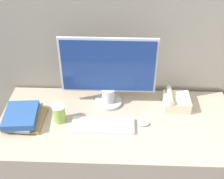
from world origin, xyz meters
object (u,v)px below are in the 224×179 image
at_px(keyboard, 103,125).
at_px(desk_telephone, 176,101).
at_px(coffee_cup, 59,113).
at_px(monitor, 108,73).
at_px(mouse, 143,123).
at_px(book_stack, 23,117).

bearing_deg(keyboard, desk_telephone, 24.97).
bearing_deg(desk_telephone, coffee_cup, -166.93).
xyz_separation_m(monitor, desk_telephone, (0.46, -0.02, -0.20)).
bearing_deg(coffee_cup, mouse, -2.28).
height_order(book_stack, desk_telephone, desk_telephone).
xyz_separation_m(mouse, desk_telephone, (0.23, 0.20, 0.03)).
bearing_deg(monitor, keyboard, -95.46).
xyz_separation_m(coffee_cup, desk_telephone, (0.76, 0.18, -0.02)).
bearing_deg(mouse, desk_telephone, 41.29).
relative_size(mouse, coffee_cup, 0.61).
xyz_separation_m(mouse, coffee_cup, (-0.54, 0.02, 0.05)).
xyz_separation_m(keyboard, coffee_cup, (-0.28, 0.05, 0.05)).
xyz_separation_m(monitor, keyboard, (-0.02, -0.25, -0.24)).
xyz_separation_m(coffee_cup, book_stack, (-0.23, -0.02, -0.02)).
relative_size(keyboard, mouse, 5.43).
bearing_deg(coffee_cup, keyboard, -9.60).
height_order(mouse, coffee_cup, coffee_cup).
relative_size(monitor, desk_telephone, 3.48).
height_order(monitor, keyboard, monitor).
relative_size(monitor, coffee_cup, 5.29).
bearing_deg(keyboard, monitor, 84.54).
bearing_deg(coffee_cup, book_stack, -175.87).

